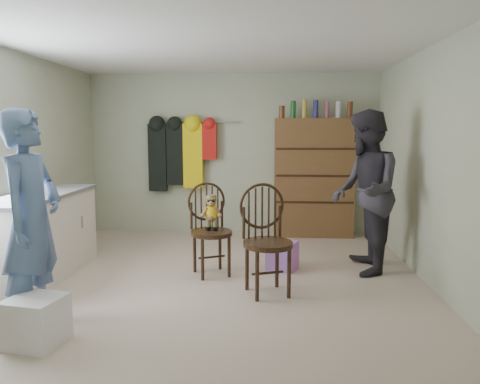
# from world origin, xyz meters

# --- Properties ---
(ground_plane) EXTENTS (5.00, 5.00, 0.00)m
(ground_plane) POSITION_xyz_m (0.00, 0.00, 0.00)
(ground_plane) COLOR beige
(ground_plane) RESTS_ON ground
(room_walls) EXTENTS (5.00, 5.00, 5.00)m
(room_walls) POSITION_xyz_m (0.00, 0.53, 1.58)
(room_walls) COLOR #B2B89A
(room_walls) RESTS_ON ground
(counter) EXTENTS (0.64, 1.86, 0.94)m
(counter) POSITION_xyz_m (-1.95, 0.00, 0.47)
(counter) COLOR silver
(counter) RESTS_ON ground
(plastic_tub) EXTENTS (0.45, 0.44, 0.37)m
(plastic_tub) POSITION_xyz_m (-1.19, -1.58, 0.18)
(plastic_tub) COLOR white
(plastic_tub) RESTS_ON ground
(chair_front) EXTENTS (0.61, 0.61, 1.03)m
(chair_front) POSITION_xyz_m (-0.09, 0.27, 0.60)
(chair_front) COLOR #3A2414
(chair_front) RESTS_ON ground
(chair_far) EXTENTS (0.62, 0.62, 1.10)m
(chair_far) POSITION_xyz_m (0.54, -0.30, 0.59)
(chair_far) COLOR #3A2414
(chair_far) RESTS_ON ground
(striped_bag) EXTENTS (0.40, 0.36, 0.34)m
(striped_bag) POSITION_xyz_m (0.73, 0.46, 0.17)
(striped_bag) COLOR #E572CC
(striped_bag) RESTS_ON ground
(person_left) EXTENTS (0.46, 0.68, 1.80)m
(person_left) POSITION_xyz_m (-1.35, -1.27, 0.90)
(person_left) COLOR slate
(person_left) RESTS_ON ground
(person_right) EXTENTS (0.75, 0.94, 1.85)m
(person_right) POSITION_xyz_m (1.65, 0.45, 0.93)
(person_right) COLOR #2D2B33
(person_right) RESTS_ON ground
(dresser) EXTENTS (1.20, 0.39, 2.07)m
(dresser) POSITION_xyz_m (1.25, 2.30, 0.91)
(dresser) COLOR brown
(dresser) RESTS_ON ground
(coat_rack) EXTENTS (1.42, 0.12, 1.09)m
(coat_rack) POSITION_xyz_m (-0.83, 2.38, 1.25)
(coat_rack) COLOR #99999E
(coat_rack) RESTS_ON ground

